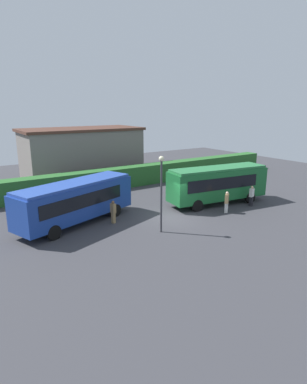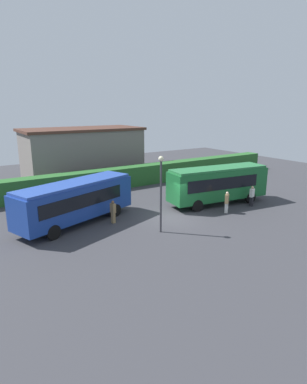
% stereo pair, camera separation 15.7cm
% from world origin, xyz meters
% --- Properties ---
extents(ground_plane, '(64.00, 64.00, 0.00)m').
position_xyz_m(ground_plane, '(0.00, 0.00, 0.00)').
color(ground_plane, '#38383D').
extents(bus_blue, '(9.61, 5.42, 3.15)m').
position_xyz_m(bus_blue, '(-6.84, 2.87, 1.82)').
color(bus_blue, navy).
rests_on(bus_blue, ground_plane).
extents(bus_green, '(9.37, 3.57, 3.29)m').
position_xyz_m(bus_green, '(5.37, 0.86, 1.88)').
color(bus_green, '#19602D').
rests_on(bus_green, ground_plane).
extents(person_left, '(0.49, 0.53, 1.81)m').
position_xyz_m(person_left, '(-6.59, 6.56, 0.95)').
color(person_left, black).
rests_on(person_left, ground_plane).
extents(person_center, '(0.33, 0.45, 1.72)m').
position_xyz_m(person_center, '(-4.55, 1.52, 0.91)').
color(person_center, olive).
rests_on(person_center, ground_plane).
extents(person_right, '(0.55, 0.49, 1.77)m').
position_xyz_m(person_right, '(4.20, -1.41, 0.93)').
color(person_right, silver).
rests_on(person_right, ground_plane).
extents(person_far, '(0.53, 0.38, 1.79)m').
position_xyz_m(person_far, '(7.36, -1.28, 0.94)').
color(person_far, black).
rests_on(person_far, ground_plane).
extents(hedge_row, '(44.00, 1.68, 2.11)m').
position_xyz_m(hedge_row, '(0.00, 11.03, 1.05)').
color(hedge_row, '#285F28').
rests_on(hedge_row, ground_plane).
extents(depot_building, '(13.68, 6.65, 5.96)m').
position_xyz_m(depot_building, '(-0.48, 17.48, 2.99)').
color(depot_building, slate).
rests_on(depot_building, ground_plane).
extents(lamppost, '(0.36, 0.36, 5.28)m').
position_xyz_m(lamppost, '(-2.64, -1.92, 3.32)').
color(lamppost, '#38383D').
rests_on(lamppost, ground_plane).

